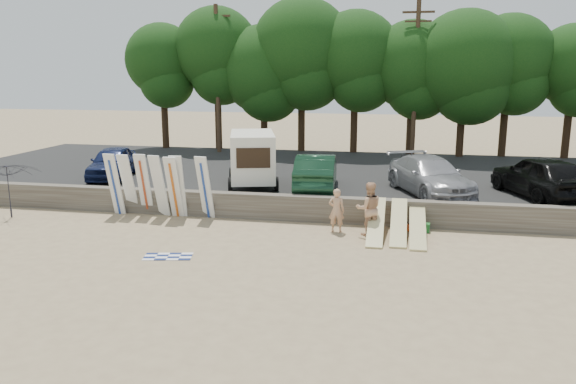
{
  "coord_description": "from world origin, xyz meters",
  "views": [
    {
      "loc": [
        1.26,
        -17.91,
        5.71
      ],
      "look_at": [
        -2.93,
        3.0,
        1.12
      ],
      "focal_mm": 35.0,
      "sensor_mm": 36.0,
      "label": 1
    }
  ],
  "objects_px": {
    "box_trailer": "(252,156)",
    "car_3": "(541,176)",
    "car_0": "(113,162)",
    "beachgoer_a": "(337,210)",
    "beach_umbrella": "(10,190)",
    "car_2": "(430,176)",
    "car_1": "(316,172)",
    "cooler": "(424,228)",
    "beachgoer_b": "(369,209)"
  },
  "relations": [
    {
      "from": "car_1",
      "to": "beachgoer_b",
      "type": "height_order",
      "value": "car_1"
    },
    {
      "from": "beachgoer_a",
      "to": "beach_umbrella",
      "type": "xyz_separation_m",
      "value": [
        -12.95,
        -0.46,
        0.3
      ]
    },
    {
      "from": "car_0",
      "to": "beach_umbrella",
      "type": "relative_size",
      "value": 1.78
    },
    {
      "from": "car_3",
      "to": "beachgoer_a",
      "type": "relative_size",
      "value": 3.18
    },
    {
      "from": "car_0",
      "to": "car_1",
      "type": "bearing_deg",
      "value": -18.79
    },
    {
      "from": "car_1",
      "to": "beach_umbrella",
      "type": "height_order",
      "value": "car_1"
    },
    {
      "from": "car_3",
      "to": "cooler",
      "type": "xyz_separation_m",
      "value": [
        -4.65,
        -3.61,
        -1.41
      ]
    },
    {
      "from": "car_2",
      "to": "beachgoer_b",
      "type": "distance_m",
      "value": 4.8
    },
    {
      "from": "box_trailer",
      "to": "car_3",
      "type": "distance_m",
      "value": 12.05
    },
    {
      "from": "beach_umbrella",
      "to": "car_3",
      "type": "bearing_deg",
      "value": 12.69
    },
    {
      "from": "car_2",
      "to": "beachgoer_a",
      "type": "bearing_deg",
      "value": -153.47
    },
    {
      "from": "box_trailer",
      "to": "car_1",
      "type": "relative_size",
      "value": 0.87
    },
    {
      "from": "beachgoer_b",
      "to": "beach_umbrella",
      "type": "xyz_separation_m",
      "value": [
        -14.11,
        -0.29,
        0.14
      ]
    },
    {
      "from": "beachgoer_b",
      "to": "car_2",
      "type": "bearing_deg",
      "value": -132.86
    },
    {
      "from": "box_trailer",
      "to": "beach_umbrella",
      "type": "distance_m",
      "value": 9.93
    },
    {
      "from": "box_trailer",
      "to": "car_2",
      "type": "distance_m",
      "value": 7.7
    },
    {
      "from": "beachgoer_b",
      "to": "beach_umbrella",
      "type": "bearing_deg",
      "value": -13.43
    },
    {
      "from": "beachgoer_b",
      "to": "beach_umbrella",
      "type": "height_order",
      "value": "beach_umbrella"
    },
    {
      "from": "car_0",
      "to": "beachgoer_a",
      "type": "height_order",
      "value": "car_0"
    },
    {
      "from": "car_0",
      "to": "beachgoer_b",
      "type": "xyz_separation_m",
      "value": [
        12.5,
        -4.96,
        -0.48
      ]
    },
    {
      "from": "car_2",
      "to": "cooler",
      "type": "relative_size",
      "value": 13.85
    },
    {
      "from": "box_trailer",
      "to": "beachgoer_a",
      "type": "xyz_separation_m",
      "value": [
        4.25,
        -4.24,
        -1.23
      ]
    },
    {
      "from": "beachgoer_a",
      "to": "beachgoer_b",
      "type": "distance_m",
      "value": 1.19
    },
    {
      "from": "box_trailer",
      "to": "car_1",
      "type": "bearing_deg",
      "value": -22.07
    },
    {
      "from": "car_1",
      "to": "car_2",
      "type": "relative_size",
      "value": 0.9
    },
    {
      "from": "car_1",
      "to": "beachgoer_b",
      "type": "distance_m",
      "value": 4.83
    },
    {
      "from": "car_0",
      "to": "car_2",
      "type": "height_order",
      "value": "car_2"
    },
    {
      "from": "box_trailer",
      "to": "cooler",
      "type": "bearing_deg",
      "value": -42.17
    },
    {
      "from": "car_0",
      "to": "beachgoer_a",
      "type": "xyz_separation_m",
      "value": [
        11.33,
        -4.79,
        -0.64
      ]
    },
    {
      "from": "beachgoer_a",
      "to": "cooler",
      "type": "height_order",
      "value": "beachgoer_a"
    },
    {
      "from": "car_0",
      "to": "beachgoer_b",
      "type": "relative_size",
      "value": 2.27
    },
    {
      "from": "car_2",
      "to": "beachgoer_b",
      "type": "relative_size",
      "value": 2.74
    },
    {
      "from": "car_2",
      "to": "car_3",
      "type": "height_order",
      "value": "car_3"
    },
    {
      "from": "car_3",
      "to": "beachgoer_b",
      "type": "xyz_separation_m",
      "value": [
        -6.62,
        -4.38,
        -0.61
      ]
    },
    {
      "from": "car_0",
      "to": "beach_umbrella",
      "type": "distance_m",
      "value": 5.5
    },
    {
      "from": "beachgoer_a",
      "to": "car_0",
      "type": "bearing_deg",
      "value": -20.65
    },
    {
      "from": "car_0",
      "to": "beach_umbrella",
      "type": "xyz_separation_m",
      "value": [
        -1.61,
        -5.24,
        -0.34
      ]
    },
    {
      "from": "cooler",
      "to": "beach_umbrella",
      "type": "distance_m",
      "value": 16.15
    },
    {
      "from": "car_3",
      "to": "beach_umbrella",
      "type": "relative_size",
      "value": 2.08
    },
    {
      "from": "cooler",
      "to": "beach_umbrella",
      "type": "xyz_separation_m",
      "value": [
        -16.09,
        -1.06,
        0.94
      ]
    },
    {
      "from": "car_3",
      "to": "beachgoer_a",
      "type": "bearing_deg",
      "value": 8.67
    },
    {
      "from": "car_0",
      "to": "beachgoer_b",
      "type": "distance_m",
      "value": 13.45
    },
    {
      "from": "cooler",
      "to": "car_1",
      "type": "bearing_deg",
      "value": 148.41
    },
    {
      "from": "car_0",
      "to": "cooler",
      "type": "xyz_separation_m",
      "value": [
        14.47,
        -4.18,
        -1.28
      ]
    },
    {
      "from": "car_0",
      "to": "beachgoer_a",
      "type": "bearing_deg",
      "value": -36.81
    },
    {
      "from": "beachgoer_a",
      "to": "car_3",
      "type": "bearing_deg",
      "value": -149.33
    },
    {
      "from": "box_trailer",
      "to": "car_3",
      "type": "relative_size",
      "value": 0.8
    },
    {
      "from": "beachgoer_a",
      "to": "cooler",
      "type": "relative_size",
      "value": 4.22
    },
    {
      "from": "car_2",
      "to": "cooler",
      "type": "height_order",
      "value": "car_2"
    },
    {
      "from": "car_2",
      "to": "beachgoer_a",
      "type": "height_order",
      "value": "car_2"
    }
  ]
}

